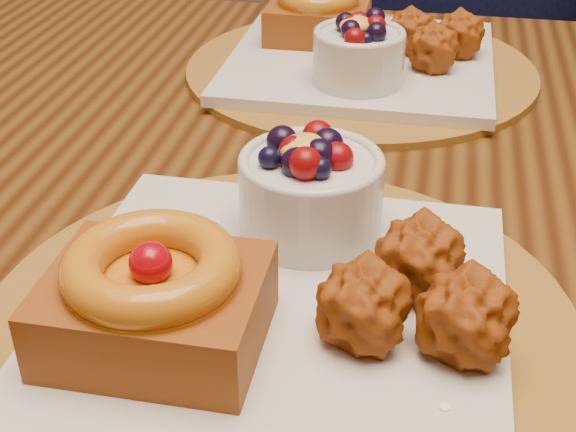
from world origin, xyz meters
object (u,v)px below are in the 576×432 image
(dining_table, at_px, (328,240))
(chair_far, at_px, (425,104))
(place_setting_near, at_px, (275,281))
(place_setting_far, at_px, (358,52))

(dining_table, bearing_deg, chair_far, 85.65)
(place_setting_near, bearing_deg, place_setting_far, 89.88)
(place_setting_near, relative_size, place_setting_far, 1.00)
(place_setting_far, height_order, chair_far, place_setting_far)
(place_setting_near, xyz_separation_m, chair_far, (0.07, 1.08, -0.34))
(dining_table, relative_size, place_setting_far, 4.21)
(dining_table, xyz_separation_m, place_setting_far, (-0.00, 0.21, 0.10))
(place_setting_far, xyz_separation_m, chair_far, (0.07, 0.65, -0.34))
(dining_table, distance_m, place_setting_near, 0.24)
(dining_table, height_order, place_setting_near, place_setting_near)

